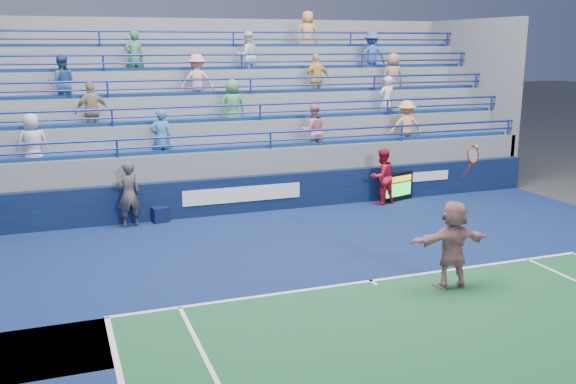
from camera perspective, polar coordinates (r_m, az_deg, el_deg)
name	(u,v)px	position (r m, az deg, el deg)	size (l,w,h in m)	color
ground	(371,282)	(13.90, 7.40, -7.92)	(120.00, 120.00, 0.00)	#333538
sponsor_wall	(273,192)	(19.48, -1.34, -0.01)	(18.00, 0.32, 1.10)	#0A133A
bleacher_stand	(239,142)	(22.84, -4.42, 4.44)	(18.00, 5.60, 6.13)	slate
serve_speed_board	(397,187)	(20.85, 9.65, 0.43)	(1.31, 0.54, 0.92)	black
judge_chair	(160,213)	(18.57, -11.34, -1.86)	(0.52, 0.52, 0.80)	#0B1238
tennis_player	(453,244)	(13.63, 14.43, -4.52)	(1.76, 0.70, 2.98)	silver
line_judge	(128,194)	(18.09, -14.00, -0.21)	(0.67, 0.44, 1.84)	#121A32
ball_girl	(382,177)	(20.30, 8.34, 1.36)	(0.86, 0.67, 1.77)	red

